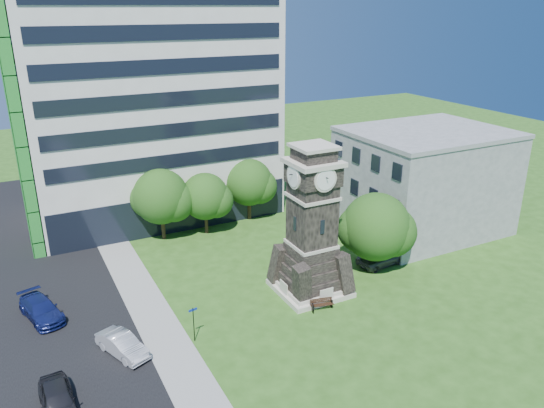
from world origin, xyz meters
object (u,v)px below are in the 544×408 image
clock_tower (312,231)px  car_street_south (58,400)px  car_street_mid (122,345)px  park_bench (322,304)px  car_east_lot (381,258)px  street_sign (194,320)px  car_street_north (41,309)px

clock_tower → car_street_south: (-19.97, -5.28, -4.50)m
car_street_mid → park_bench: 14.86m
car_street_mid → car_east_lot: 23.72m
clock_tower → car_street_south: clock_tower is taller
car_street_mid → car_east_lot: car_street_mid is taller
car_street_south → car_street_mid: size_ratio=1.07×
car_street_south → street_sign: (9.21, 2.94, 0.87)m
car_street_north → car_east_lot: size_ratio=1.09×
park_bench → street_sign: 10.13m
park_bench → car_east_lot: bearing=37.0°
car_street_south → car_street_north: car_street_south is taller
car_street_south → street_sign: size_ratio=1.73×
street_sign → car_street_south: bearing=-172.3°
car_street_mid → street_sign: 4.91m
street_sign → car_street_north: bearing=129.0°
car_street_south → park_bench: car_street_south is taller
clock_tower → park_bench: 5.66m
clock_tower → car_street_mid: (-15.51, -1.54, -4.57)m
car_street_south → car_street_north: 10.90m
car_street_mid → street_sign: bearing=-32.4°
clock_tower → car_street_south: bearing=-165.2°
park_bench → street_sign: street_sign is taller
car_east_lot → park_bench: 9.64m
car_street_north → street_sign: street_sign is taller
park_bench → street_sign: bearing=-170.7°
car_street_south → car_east_lot: (28.04, 6.36, -0.14)m
car_street_north → park_bench: (19.19, -8.53, -0.25)m
clock_tower → street_sign: size_ratio=4.62×
clock_tower → car_east_lot: 9.37m
car_east_lot → car_street_north: bearing=74.4°
car_street_mid → car_east_lot: (23.58, 2.61, -0.06)m
car_east_lot → street_sign: bearing=93.9°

